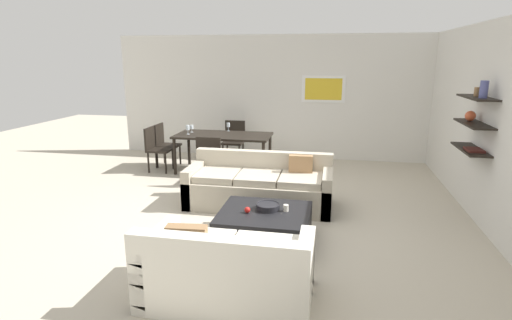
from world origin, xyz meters
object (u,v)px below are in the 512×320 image
(dining_chair_foot, at_px, (211,157))
(dining_chair_left_far, at_px, (164,142))
(coffee_table, at_px, (265,226))
(loveseat_white, at_px, (227,271))
(dining_chair_head, at_px, (234,138))
(wine_glass_left_near, at_px, (188,128))
(wine_glass_head, at_px, (228,125))
(dining_chair_left_near, at_px, (156,146))
(wine_glass_left_far, at_px, (192,127))
(dining_table, at_px, (223,138))
(decorative_bowl, at_px, (268,206))
(sofa_beige, at_px, (260,187))
(apple_on_coffee_table, at_px, (247,210))
(candle_jar, at_px, (286,208))

(dining_chair_foot, xyz_separation_m, dining_chair_left_far, (-1.33, 1.06, 0.00))
(coffee_table, height_order, dining_chair_foot, dining_chair_foot)
(loveseat_white, height_order, dining_chair_head, dining_chair_head)
(wine_glass_left_near, height_order, wine_glass_head, wine_glass_left_near)
(dining_chair_left_near, bearing_deg, wine_glass_left_near, 8.05)
(wine_glass_left_far, bearing_deg, wine_glass_head, 22.24)
(dining_table, height_order, wine_glass_left_near, wine_glass_left_near)
(decorative_bowl, height_order, dining_table, dining_table)
(decorative_bowl, bearing_deg, wine_glass_left_near, 126.57)
(wine_glass_left_near, height_order, wine_glass_left_far, wine_glass_left_near)
(sofa_beige, bearing_deg, apple_on_coffee_table, -86.56)
(apple_on_coffee_table, relative_size, dining_chair_left_far, 0.08)
(dining_table, xyz_separation_m, dining_chair_left_near, (-1.33, -0.20, -0.18))
(decorative_bowl, distance_m, dining_table, 3.18)
(coffee_table, bearing_deg, candle_jar, 13.16)
(loveseat_white, bearing_deg, decorative_bowl, 83.70)
(decorative_bowl, xyz_separation_m, wine_glass_left_near, (-2.04, 2.75, 0.46))
(candle_jar, height_order, dining_table, dining_table)
(dining_chair_left_near, bearing_deg, decorative_bowl, -44.69)
(decorative_bowl, height_order, wine_glass_left_near, wine_glass_left_near)
(loveseat_white, distance_m, dining_chair_left_far, 5.14)
(dining_chair_left_far, height_order, wine_glass_left_far, wine_glass_left_far)
(loveseat_white, relative_size, apple_on_coffee_table, 21.18)
(coffee_table, height_order, wine_glass_left_near, wine_glass_left_near)
(sofa_beige, bearing_deg, dining_table, 121.16)
(candle_jar, relative_size, dining_chair_left_far, 0.09)
(coffee_table, height_order, wine_glass_head, wine_glass_head)
(apple_on_coffee_table, distance_m, dining_chair_head, 4.05)
(loveseat_white, xyz_separation_m, wine_glass_left_far, (-1.89, 4.37, 0.56))
(decorative_bowl, distance_m, wine_glass_left_near, 3.46)
(sofa_beige, height_order, wine_glass_head, wine_glass_head)
(candle_jar, relative_size, dining_chair_head, 0.09)
(apple_on_coffee_table, bearing_deg, wine_glass_left_near, 121.94)
(candle_jar, xyz_separation_m, wine_glass_left_near, (-2.27, 2.77, 0.46))
(coffee_table, distance_m, dining_table, 3.27)
(decorative_bowl, xyz_separation_m, dining_chair_left_far, (-2.69, 3.07, 0.08))
(coffee_table, bearing_deg, wine_glass_left_near, 125.45)
(sofa_beige, xyz_separation_m, dining_chair_foot, (-1.05, 0.88, 0.21))
(coffee_table, height_order, dining_chair_left_far, dining_chair_left_far)
(coffee_table, relative_size, dining_table, 0.60)
(wine_glass_left_near, bearing_deg, wine_glass_head, 36.33)
(decorative_bowl, bearing_deg, candle_jar, -4.85)
(sofa_beige, distance_m, wine_glass_left_far, 2.60)
(coffee_table, xyz_separation_m, wine_glass_left_far, (-2.02, 3.06, 0.66))
(apple_on_coffee_table, relative_size, dining_chair_head, 0.08)
(wine_glass_left_far, relative_size, wine_glass_head, 0.87)
(candle_jar, bearing_deg, dining_chair_left_near, 137.43)
(sofa_beige, relative_size, decorative_bowl, 7.26)
(sofa_beige, xyz_separation_m, wine_glass_left_near, (-1.74, 1.63, 0.59))
(apple_on_coffee_table, xyz_separation_m, dining_table, (-1.13, 3.02, 0.26))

